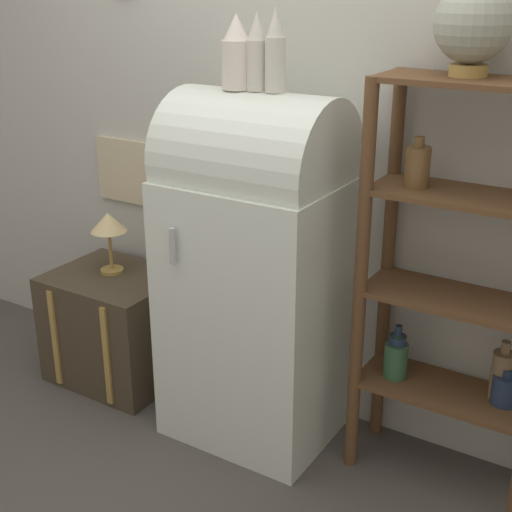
{
  "coord_description": "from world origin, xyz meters",
  "views": [
    {
      "loc": [
        1.41,
        -2.0,
        1.87
      ],
      "look_at": [
        -0.0,
        0.27,
        0.81
      ],
      "focal_mm": 50.0,
      "sensor_mm": 36.0,
      "label": 1
    }
  ],
  "objects_px": {
    "suitcase_trunk": "(117,326)",
    "vase_center": "(257,55)",
    "globe": "(473,25)",
    "vase_right": "(275,53)",
    "refrigerator": "(256,267)",
    "desk_lamp": "(109,226)",
    "vase_left": "(237,54)"
  },
  "relations": [
    {
      "from": "suitcase_trunk",
      "to": "vase_left",
      "type": "height_order",
      "value": "vase_left"
    },
    {
      "from": "vase_center",
      "to": "desk_lamp",
      "type": "bearing_deg",
      "value": 178.03
    },
    {
      "from": "suitcase_trunk",
      "to": "vase_center",
      "type": "height_order",
      "value": "vase_center"
    },
    {
      "from": "desk_lamp",
      "to": "vase_center",
      "type": "bearing_deg",
      "value": -1.97
    },
    {
      "from": "refrigerator",
      "to": "vase_right",
      "type": "relative_size",
      "value": 4.92
    },
    {
      "from": "suitcase_trunk",
      "to": "vase_left",
      "type": "relative_size",
      "value": 2.19
    },
    {
      "from": "refrigerator",
      "to": "globe",
      "type": "xyz_separation_m",
      "value": [
        0.74,
        0.13,
        0.96
      ]
    },
    {
      "from": "suitcase_trunk",
      "to": "vase_right",
      "type": "xyz_separation_m",
      "value": [
        0.88,
        0.0,
        1.33
      ]
    },
    {
      "from": "refrigerator",
      "to": "suitcase_trunk",
      "type": "relative_size",
      "value": 2.46
    },
    {
      "from": "vase_left",
      "to": "desk_lamp",
      "type": "distance_m",
      "value": 1.11
    },
    {
      "from": "vase_center",
      "to": "vase_right",
      "type": "distance_m",
      "value": 0.08
    },
    {
      "from": "vase_left",
      "to": "desk_lamp",
      "type": "relative_size",
      "value": 0.92
    },
    {
      "from": "vase_left",
      "to": "vase_right",
      "type": "relative_size",
      "value": 0.91
    },
    {
      "from": "vase_center",
      "to": "vase_right",
      "type": "xyz_separation_m",
      "value": [
        0.07,
        0.0,
        0.01
      ]
    },
    {
      "from": "globe",
      "to": "vase_right",
      "type": "bearing_deg",
      "value": -169.2
    },
    {
      "from": "refrigerator",
      "to": "vase_left",
      "type": "xyz_separation_m",
      "value": [
        -0.08,
        -0.01,
        0.83
      ]
    },
    {
      "from": "suitcase_trunk",
      "to": "vase_center",
      "type": "bearing_deg",
      "value": 0.28
    },
    {
      "from": "suitcase_trunk",
      "to": "vase_right",
      "type": "relative_size",
      "value": 2.0
    },
    {
      "from": "refrigerator",
      "to": "desk_lamp",
      "type": "xyz_separation_m",
      "value": [
        -0.83,
        0.03,
        0.01
      ]
    },
    {
      "from": "suitcase_trunk",
      "to": "vase_center",
      "type": "relative_size",
      "value": 2.14
    },
    {
      "from": "vase_center",
      "to": "desk_lamp",
      "type": "height_order",
      "value": "vase_center"
    },
    {
      "from": "vase_right",
      "to": "suitcase_trunk",
      "type": "bearing_deg",
      "value": -179.69
    },
    {
      "from": "suitcase_trunk",
      "to": "vase_center",
      "type": "xyz_separation_m",
      "value": [
        0.8,
        0.0,
        1.32
      ]
    },
    {
      "from": "vase_center",
      "to": "globe",
      "type": "bearing_deg",
      "value": 9.78
    },
    {
      "from": "refrigerator",
      "to": "vase_left",
      "type": "bearing_deg",
      "value": -174.44
    },
    {
      "from": "vase_center",
      "to": "vase_right",
      "type": "height_order",
      "value": "vase_right"
    },
    {
      "from": "globe",
      "to": "vase_right",
      "type": "xyz_separation_m",
      "value": [
        -0.66,
        -0.13,
        -0.11
      ]
    },
    {
      "from": "vase_right",
      "to": "desk_lamp",
      "type": "distance_m",
      "value": 1.23
    },
    {
      "from": "vase_left",
      "to": "desk_lamp",
      "type": "bearing_deg",
      "value": 176.98
    },
    {
      "from": "vase_center",
      "to": "desk_lamp",
      "type": "distance_m",
      "value": 1.17
    },
    {
      "from": "globe",
      "to": "vase_left",
      "type": "xyz_separation_m",
      "value": [
        -0.82,
        -0.14,
        -0.12
      ]
    },
    {
      "from": "refrigerator",
      "to": "globe",
      "type": "height_order",
      "value": "globe"
    }
  ]
}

